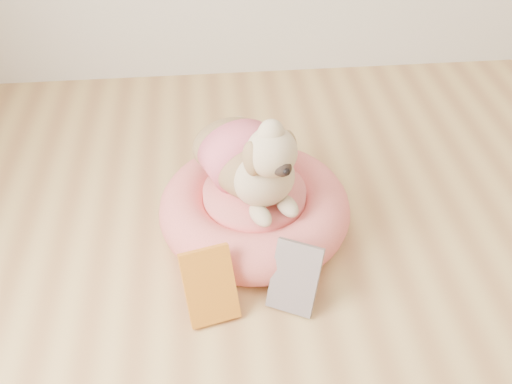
{
  "coord_description": "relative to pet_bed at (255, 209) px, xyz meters",
  "views": [
    {
      "loc": [
        -0.73,
        -0.32,
        1.39
      ],
      "look_at": [
        -0.59,
        1.08,
        0.2
      ],
      "focal_mm": 40.0,
      "sensor_mm": 36.0,
      "label": 1
    }
  ],
  "objects": [
    {
      "name": "pet_bed",
      "position": [
        0.0,
        0.0,
        0.0
      ],
      "size": [
        0.65,
        0.65,
        0.17
      ],
      "color": "#CF5451",
      "rests_on": "floor"
    },
    {
      "name": "dog",
      "position": [
        -0.01,
        0.01,
        0.26
      ],
      "size": [
        0.48,
        0.56,
        0.35
      ],
      "primitive_type": null,
      "rotation": [
        0.0,
        0.0,
        0.38
      ],
      "color": "brown",
      "rests_on": "pet_bed"
    },
    {
      "name": "book_yellow",
      "position": [
        -0.17,
        -0.35,
        0.02
      ],
      "size": [
        0.18,
        0.17,
        0.21
      ],
      "primitive_type": "cube",
      "rotation": [
        -0.52,
        0.0,
        0.23
      ],
      "color": "gold",
      "rests_on": "floor"
    },
    {
      "name": "book_white",
      "position": [
        0.09,
        -0.34,
        0.02
      ],
      "size": [
        0.18,
        0.17,
        0.2
      ],
      "primitive_type": "cube",
      "rotation": [
        -0.5,
        0.0,
        -0.47
      ],
      "color": "silver",
      "rests_on": "floor"
    }
  ]
}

